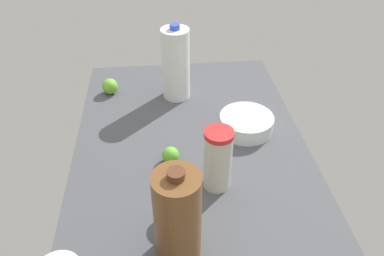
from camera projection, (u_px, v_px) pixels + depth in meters
countertop at (192, 156)px, 121.32cm from camera, size 120.00×76.00×3.00cm
milk_jug at (176, 64)px, 138.72cm from camera, size 10.37×10.37×29.19cm
chocolate_milk_jug at (178, 216)px, 84.45cm from camera, size 10.95×10.95×26.56cm
tumbler_cup at (218, 159)px, 103.39cm from camera, size 8.09×8.09×19.52cm
mixing_bowl at (246, 123)px, 128.23cm from camera, size 18.45×18.45×5.57cm
lime_by_jug at (110, 86)px, 146.79cm from camera, size 6.10×6.10×6.10cm
lime_far_back at (170, 155)px, 115.42cm from camera, size 5.34×5.34×5.34cm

